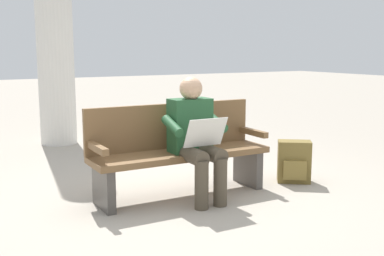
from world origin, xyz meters
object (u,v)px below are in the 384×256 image
at_px(bench_near, 178,149).
at_px(person_seated, 196,135).
at_px(support_pillar, 54,14).
at_px(backpack, 294,162).

relative_size(bench_near, person_seated, 1.53).
relative_size(bench_near, support_pillar, 0.46).
height_order(person_seated, backpack, person_seated).
relative_size(backpack, support_pillar, 0.12).
distance_m(bench_near, support_pillar, 3.57).
xyz_separation_m(bench_near, backpack, (-1.30, 0.25, -0.24)).
distance_m(bench_near, backpack, 1.35).
bearing_deg(person_seated, backpack, -179.70).
bearing_deg(person_seated, bench_near, -73.51).
relative_size(person_seated, backpack, 2.59).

